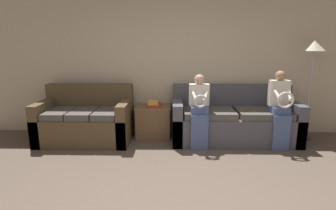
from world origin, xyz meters
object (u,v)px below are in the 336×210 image
object	(u,v)px
book_stack	(154,104)
floor_lamp	(313,56)
child_right_seated	(280,107)
couch_side	(86,121)
couch_main	(233,121)
side_shelf	(153,121)
child_left_seated	(199,109)

from	to	relation	value
book_stack	floor_lamp	xyz separation A→B (m)	(2.69, -0.04, 0.84)
child_right_seated	book_stack	world-z (taller)	child_right_seated
couch_side	book_stack	xyz separation A→B (m)	(1.15, 0.23, 0.26)
couch_main	child_right_seated	world-z (taller)	child_right_seated
couch_main	child_right_seated	bearing A→B (deg)	-29.69
couch_main	side_shelf	distance (m)	1.41
book_stack	floor_lamp	world-z (taller)	floor_lamp
child_left_seated	book_stack	xyz separation A→B (m)	(-0.76, 0.51, -0.04)
child_right_seated	child_left_seated	bearing A→B (deg)	-179.91
couch_side	side_shelf	bearing A→B (deg)	10.86
couch_main	side_shelf	xyz separation A→B (m)	(-1.40, 0.14, -0.05)
child_left_seated	book_stack	bearing A→B (deg)	146.15
couch_main	couch_side	size ratio (longest dim) A/B	1.38
couch_side	book_stack	size ratio (longest dim) A/B	4.78
child_right_seated	floor_lamp	size ratio (longest dim) A/B	0.73
floor_lamp	side_shelf	bearing A→B (deg)	179.20
child_left_seated	couch_main	bearing A→B (deg)	29.82
book_stack	floor_lamp	bearing A→B (deg)	-0.93
child_left_seated	side_shelf	xyz separation A→B (m)	(-0.77, 0.50, -0.35)
side_shelf	couch_side	bearing A→B (deg)	-169.14
child_left_seated	child_right_seated	xyz separation A→B (m)	(1.27, 0.00, 0.03)
child_left_seated	book_stack	world-z (taller)	child_left_seated
couch_side	child_left_seated	bearing A→B (deg)	-8.48
couch_side	floor_lamp	world-z (taller)	floor_lamp
book_stack	side_shelf	bearing A→B (deg)	-140.25
child_right_seated	side_shelf	size ratio (longest dim) A/B	2.00
couch_side	side_shelf	size ratio (longest dim) A/B	2.48
side_shelf	book_stack	bearing A→B (deg)	39.75
child_right_seated	couch_side	bearing A→B (deg)	174.91
floor_lamp	book_stack	bearing A→B (deg)	179.07
child_left_seated	floor_lamp	size ratio (longest dim) A/B	0.69
couch_side	floor_lamp	distance (m)	4.00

